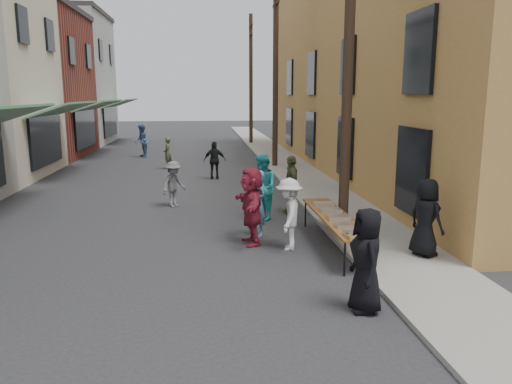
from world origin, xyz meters
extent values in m
plane|color=#28282B|center=(0.00, 0.00, 0.00)|extent=(120.00, 120.00, 0.00)
cube|color=gray|center=(5.00, 15.00, 0.05)|extent=(2.20, 60.00, 0.10)
cube|color=maroon|center=(-10.00, 21.00, 4.00)|extent=(8.00, 8.00, 8.00)
cube|color=gray|center=(-10.00, 29.00, 4.50)|extent=(8.00, 8.00, 9.00)
cube|color=#AB813D|center=(11.10, 14.00, 5.00)|extent=(10.00, 28.00, 10.00)
cylinder|color=#2D2116|center=(4.30, 3.00, 4.50)|extent=(0.26, 0.26, 9.00)
cylinder|color=#2D2116|center=(4.30, 15.00, 4.50)|extent=(0.26, 0.26, 9.00)
cylinder|color=#2D2116|center=(4.30, 27.00, 4.50)|extent=(0.26, 0.26, 9.00)
cube|color=brown|center=(3.80, 1.96, 0.73)|extent=(0.70, 4.00, 0.04)
cylinder|color=black|center=(3.51, 0.08, 0.35)|extent=(0.04, 0.04, 0.71)
cylinder|color=black|center=(4.09, 0.08, 0.35)|extent=(0.04, 0.04, 0.71)
cylinder|color=black|center=(3.51, 3.84, 0.35)|extent=(0.04, 0.04, 0.71)
cylinder|color=black|center=(4.09, 3.84, 0.35)|extent=(0.04, 0.04, 0.71)
cube|color=maroon|center=(3.80, 0.31, 0.79)|extent=(0.50, 0.33, 0.08)
cube|color=#B2B2B7|center=(3.80, 0.96, 0.79)|extent=(0.50, 0.33, 0.08)
cube|color=tan|center=(3.80, 1.66, 0.79)|extent=(0.50, 0.33, 0.08)
cube|color=#B2B2B7|center=(3.80, 2.36, 0.79)|extent=(0.50, 0.33, 0.08)
cube|color=tan|center=(3.80, 3.06, 0.79)|extent=(0.50, 0.33, 0.08)
cylinder|color=#A57F26|center=(3.58, 0.01, 0.79)|extent=(0.07, 0.07, 0.08)
cylinder|color=#A57F26|center=(3.58, 0.11, 0.79)|extent=(0.07, 0.07, 0.08)
cylinder|color=#A57F26|center=(3.58, 0.21, 0.79)|extent=(0.07, 0.07, 0.08)
cylinder|color=tan|center=(4.00, 0.06, 0.81)|extent=(0.08, 0.08, 0.12)
imported|color=black|center=(3.40, -1.48, 0.87)|extent=(0.56, 0.85, 1.73)
imported|color=teal|center=(2.14, 3.13, 0.83)|extent=(0.61, 0.72, 1.66)
imported|color=#2AAAB1|center=(2.45, 4.75, 0.94)|extent=(0.94, 1.08, 1.87)
imported|color=silver|center=(2.72, 1.93, 0.83)|extent=(0.85, 1.18, 1.65)
imported|color=brown|center=(3.40, 5.44, 0.87)|extent=(0.47, 1.04, 1.74)
imported|color=maroon|center=(1.92, 2.45, 0.92)|extent=(0.69, 1.75, 1.84)
imported|color=black|center=(5.49, 0.88, 0.94)|extent=(0.83, 0.96, 1.67)
imported|color=slate|center=(-0.13, 6.72, 0.73)|extent=(1.02, 1.06, 1.45)
imported|color=black|center=(1.29, 11.85, 0.79)|extent=(0.96, 0.45, 1.59)
imported|color=#465430|center=(-0.87, 15.04, 0.76)|extent=(0.40, 0.58, 1.52)
imported|color=#4B6591|center=(-2.62, 19.81, 0.93)|extent=(0.90, 1.05, 1.86)
camera|label=1|loc=(0.80, -8.96, 3.50)|focal=35.00mm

